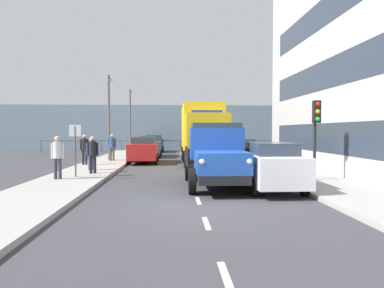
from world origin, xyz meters
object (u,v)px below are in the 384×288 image
(lorry_cargo_yellow, at_px, (202,132))
(car_white_kerbside_near, at_px, (269,165))
(lamp_post_promenade, at_px, (109,109))
(truck_vintage_blue, at_px, (216,156))
(car_teal_oppositeside_1, at_px, (149,146))
(lamp_post_far, at_px, (130,114))
(street_sign, at_px, (75,141))
(car_red_oppositeside_0, at_px, (144,150))
(car_navy_oppositeside_2, at_px, (154,143))
(pedestrian_with_bag, at_px, (91,151))
(car_grey_kerbside_1, at_px, (237,154))
(pedestrian_in_dark_coat, at_px, (85,147))
(traffic_light_near, at_px, (316,122))
(pedestrian_strolling, at_px, (57,154))
(car_black_kerbside_2, at_px, (221,148))
(pedestrian_by_lamp, at_px, (93,152))
(pedestrian_couple_b, at_px, (112,145))

(lorry_cargo_yellow, xyz_separation_m, car_white_kerbside_near, (-1.54, 10.00, -1.18))
(car_white_kerbside_near, height_order, lamp_post_promenade, lamp_post_promenade)
(truck_vintage_blue, height_order, car_white_kerbside_near, truck_vintage_blue)
(car_teal_oppositeside_1, relative_size, lamp_post_far, 0.73)
(lamp_post_promenade, relative_size, street_sign, 2.55)
(car_red_oppositeside_0, relative_size, street_sign, 1.75)
(car_red_oppositeside_0, bearing_deg, car_navy_oppositeside_2, -90.00)
(pedestrian_with_bag, relative_size, lamp_post_promenade, 0.28)
(car_navy_oppositeside_2, relative_size, lamp_post_promenade, 0.72)
(car_grey_kerbside_1, xyz_separation_m, car_navy_oppositeside_2, (5.40, -16.51, 0.00))
(pedestrian_with_bag, distance_m, lamp_post_promenade, 6.49)
(lorry_cargo_yellow, relative_size, car_white_kerbside_near, 1.89)
(pedestrian_in_dark_coat, bearing_deg, traffic_light_near, 147.84)
(pedestrian_with_bag, distance_m, lamp_post_far, 16.91)
(truck_vintage_blue, distance_m, street_sign, 6.26)
(car_grey_kerbside_1, bearing_deg, car_red_oppositeside_0, -39.29)
(car_white_kerbside_near, height_order, car_grey_kerbside_1, same)
(car_red_oppositeside_0, relative_size, pedestrian_strolling, 2.21)
(truck_vintage_blue, relative_size, car_white_kerbside_near, 1.30)
(car_white_kerbside_near, relative_size, lamp_post_promenade, 0.76)
(traffic_light_near, bearing_deg, pedestrian_in_dark_coat, -32.16)
(car_navy_oppositeside_2, bearing_deg, truck_vintage_blue, 99.09)
(car_black_kerbside_2, xyz_separation_m, car_navy_oppositeside_2, (5.40, -10.59, 0.00))
(pedestrian_strolling, height_order, street_sign, street_sign)
(truck_vintage_blue, xyz_separation_m, pedestrian_by_lamp, (5.35, -3.39, -0.01))
(car_teal_oppositeside_1, relative_size, pedestrian_with_bag, 2.75)
(lamp_post_far, bearing_deg, lorry_cargo_yellow, 116.86)
(car_grey_kerbside_1, distance_m, lamp_post_far, 17.87)
(car_grey_kerbside_1, relative_size, pedestrian_by_lamp, 2.48)
(car_red_oppositeside_0, bearing_deg, car_teal_oppositeside_1, -90.00)
(pedestrian_by_lamp, height_order, traffic_light_near, traffic_light_near)
(car_grey_kerbside_1, height_order, pedestrian_in_dark_coat, pedestrian_in_dark_coat)
(car_navy_oppositeside_2, relative_size, pedestrian_with_bag, 2.53)
(pedestrian_by_lamp, relative_size, pedestrian_couple_b, 0.98)
(car_black_kerbside_2, height_order, street_sign, street_sign)
(lorry_cargo_yellow, xyz_separation_m, car_grey_kerbside_1, (-1.54, 3.79, -1.18))
(pedestrian_strolling, xyz_separation_m, lamp_post_promenade, (-0.44, -9.27, 2.41))
(car_red_oppositeside_0, height_order, pedestrian_by_lamp, pedestrian_by_lamp)
(car_red_oppositeside_0, distance_m, lamp_post_promenade, 3.68)
(truck_vintage_blue, relative_size, lamp_post_far, 0.93)
(lorry_cargo_yellow, relative_size, car_grey_kerbside_1, 1.91)
(pedestrian_in_dark_coat, bearing_deg, pedestrian_with_bag, 110.56)
(truck_vintage_blue, xyz_separation_m, pedestrian_with_bag, (5.75, -4.84, -0.08))
(pedestrian_couple_b, distance_m, traffic_light_near, 13.80)
(pedestrian_by_lamp, bearing_deg, car_red_oppositeside_0, -105.15)
(truck_vintage_blue, relative_size, pedestrian_by_lamp, 3.26)
(car_grey_kerbside_1, xyz_separation_m, pedestrian_couple_b, (7.52, -4.69, 0.29))
(pedestrian_strolling, bearing_deg, pedestrian_in_dark_coat, -85.93)
(pedestrian_by_lamp, relative_size, traffic_light_near, 0.54)
(pedestrian_by_lamp, xyz_separation_m, street_sign, (0.47, 1.14, 0.51))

